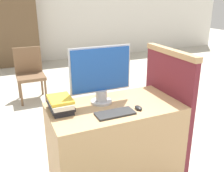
# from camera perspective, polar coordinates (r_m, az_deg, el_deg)

# --- Properties ---
(wall_back) EXTENTS (12.00, 0.06, 2.80)m
(wall_back) POSITION_cam_1_polar(r_m,az_deg,el_deg) (6.88, -17.90, 16.79)
(wall_back) COLOR silver
(wall_back) RESTS_ON ground_plane
(desk) EXTENTS (1.13, 0.62, 0.76)m
(desk) POSITION_cam_1_polar(r_m,az_deg,el_deg) (2.33, 0.64, -13.03)
(desk) COLOR tan
(desk) RESTS_ON ground_plane
(carrel_divider) EXTENTS (0.07, 0.72, 1.19)m
(carrel_divider) POSITION_cam_1_polar(r_m,az_deg,el_deg) (2.53, 12.44, -4.92)
(carrel_divider) COLOR maroon
(carrel_divider) RESTS_ON ground_plane
(monitor) EXTENTS (0.54, 0.19, 0.50)m
(monitor) POSITION_cam_1_polar(r_m,az_deg,el_deg) (2.12, -2.55, 2.57)
(monitor) COLOR #B7B7BC
(monitor) RESTS_ON desk
(keyboard) EXTENTS (0.31, 0.14, 0.02)m
(keyboard) POSITION_cam_1_polar(r_m,az_deg,el_deg) (1.99, 0.72, -6.28)
(keyboard) COLOR #2D2D2D
(keyboard) RESTS_ON desk
(mouse) EXTENTS (0.05, 0.09, 0.03)m
(mouse) POSITION_cam_1_polar(r_m,az_deg,el_deg) (2.08, 6.07, -4.97)
(mouse) COLOR #262626
(mouse) RESTS_ON desk
(book_stack) EXTENTS (0.18, 0.28, 0.12)m
(book_stack) POSITION_cam_1_polar(r_m,az_deg,el_deg) (2.06, -11.64, -4.12)
(book_stack) COLOR #232328
(book_stack) RESTS_ON desk
(far_chair) EXTENTS (0.44, 0.44, 0.86)m
(far_chair) POSITION_cam_1_polar(r_m,az_deg,el_deg) (4.35, -18.29, 3.19)
(far_chair) COLOR brown
(far_chair) RESTS_ON ground_plane
(bookshelf_far) EXTENTS (1.14, 0.32, 2.09)m
(bookshelf_far) POSITION_cam_1_polar(r_m,az_deg,el_deg) (6.62, -21.82, 13.18)
(bookshelf_far) COLOR brown
(bookshelf_far) RESTS_ON ground_plane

